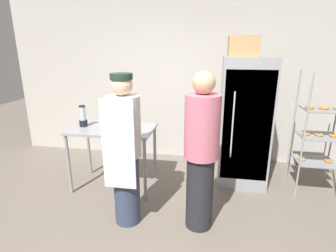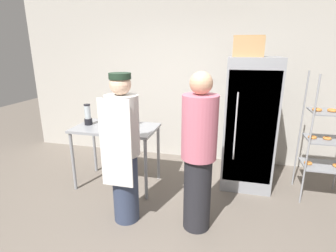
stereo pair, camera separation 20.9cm
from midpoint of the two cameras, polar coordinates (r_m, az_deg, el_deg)
name	(u,v)px [view 1 (the left image)]	position (r m, az deg, el deg)	size (l,w,h in m)	color
ground_plane	(161,243)	(2.99, -3.67, -24.13)	(14.00, 14.00, 0.00)	#6B6056
back_wall	(187,79)	(4.66, 2.88, 10.14)	(6.40, 0.12, 2.85)	#B7B2A8
refrigerator	(244,122)	(3.93, 14.75, 0.89)	(0.68, 0.78, 1.84)	gray
baking_rack	(319,134)	(4.00, 28.79, -1.64)	(0.56, 0.50, 1.67)	#93969B
prep_counter	(113,135)	(3.76, -13.55, -1.92)	(1.15, 0.68, 0.89)	gray
donut_box	(121,125)	(3.68, -11.89, 0.26)	(0.25, 0.23, 0.27)	silver
blender_pitcher	(83,117)	(3.89, -19.52, 1.82)	(0.11, 0.11, 0.30)	black
cardboard_storage_box	(243,46)	(3.74, 14.43, 16.43)	(0.39, 0.35, 0.27)	#A87F51
person_baker	(125,150)	(2.90, -11.45, -5.16)	(0.36, 0.38, 1.71)	#333D56
person_customer	(201,153)	(2.78, 5.07, -5.88)	(0.37, 0.37, 1.74)	#232328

